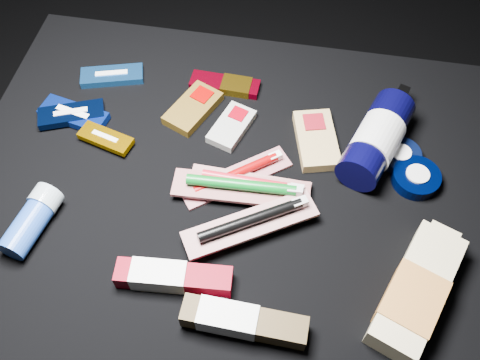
% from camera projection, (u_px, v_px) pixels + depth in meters
% --- Properties ---
extents(ground, '(3.00, 3.00, 0.00)m').
position_uv_depth(ground, '(233.00, 279.00, 1.28)').
color(ground, black).
rests_on(ground, ground).
extents(cloth_table, '(0.98, 0.78, 0.40)m').
position_uv_depth(cloth_table, '(232.00, 241.00, 1.11)').
color(cloth_table, black).
rests_on(cloth_table, ground).
extents(luna_bar_0, '(0.13, 0.08, 0.02)m').
position_uv_depth(luna_bar_0, '(112.00, 76.00, 1.09)').
color(luna_bar_0, '#1A5297').
rests_on(luna_bar_0, cloth_table).
extents(luna_bar_1, '(0.14, 0.08, 0.02)m').
position_uv_depth(luna_bar_1, '(74.00, 115.00, 1.03)').
color(luna_bar_1, '#0B2A9D').
rests_on(luna_bar_1, cloth_table).
extents(luna_bar_2, '(0.13, 0.09, 0.02)m').
position_uv_depth(luna_bar_2, '(72.00, 114.00, 1.03)').
color(luna_bar_2, black).
rests_on(luna_bar_2, cloth_table).
extents(luna_bar_3, '(0.11, 0.06, 0.01)m').
position_uv_depth(luna_bar_3, '(106.00, 138.00, 0.99)').
color(luna_bar_3, '#AC7400').
rests_on(luna_bar_3, cloth_table).
extents(clif_bar_0, '(0.11, 0.13, 0.02)m').
position_uv_depth(clif_bar_0, '(194.00, 107.00, 1.04)').
color(clif_bar_0, '#5A4112').
rests_on(clif_bar_0, cloth_table).
extents(clif_bar_1, '(0.09, 0.11, 0.02)m').
position_uv_depth(clif_bar_1, '(233.00, 125.00, 1.02)').
color(clif_bar_1, '#A3A49E').
rests_on(clif_bar_1, cloth_table).
extents(clif_bar_2, '(0.10, 0.14, 0.02)m').
position_uv_depth(clif_bar_2, '(316.00, 138.00, 1.00)').
color(clif_bar_2, tan).
rests_on(clif_bar_2, cloth_table).
extents(power_bar, '(0.14, 0.05, 0.02)m').
position_uv_depth(power_bar, '(229.00, 85.00, 1.07)').
color(power_bar, maroon).
rests_on(power_bar, cloth_table).
extents(lotion_bottle, '(0.14, 0.25, 0.08)m').
position_uv_depth(lotion_bottle, '(377.00, 139.00, 0.96)').
color(lotion_bottle, black).
rests_on(lotion_bottle, cloth_table).
extents(cream_tin_upper, '(0.08, 0.08, 0.02)m').
position_uv_depth(cream_tin_upper, '(400.00, 156.00, 0.97)').
color(cream_tin_upper, black).
rests_on(cream_tin_upper, cloth_table).
extents(cream_tin_lower, '(0.08, 0.08, 0.03)m').
position_uv_depth(cream_tin_lower, '(416.00, 178.00, 0.95)').
color(cream_tin_lower, black).
rests_on(cream_tin_lower, cloth_table).
extents(bodywash_bottle, '(0.15, 0.24, 0.05)m').
position_uv_depth(bodywash_bottle, '(416.00, 293.00, 0.82)').
color(bodywash_bottle, beige).
rests_on(bodywash_bottle, cloth_table).
extents(deodorant_stick, '(0.07, 0.13, 0.05)m').
position_uv_depth(deodorant_stick, '(32.00, 220.00, 0.88)').
color(deodorant_stick, '#1F49A8').
rests_on(deodorant_stick, cloth_table).
extents(toothbrush_pack_0, '(0.19, 0.16, 0.02)m').
position_uv_depth(toothbrush_pack_0, '(238.00, 175.00, 0.95)').
color(toothbrush_pack_0, '#ACA5A0').
rests_on(toothbrush_pack_0, cloth_table).
extents(toothbrush_pack_1, '(0.21, 0.05, 0.02)m').
position_uv_depth(toothbrush_pack_1, '(251.00, 184.00, 0.93)').
color(toothbrush_pack_1, beige).
rests_on(toothbrush_pack_1, cloth_table).
extents(toothbrush_pack_2, '(0.24, 0.07, 0.03)m').
position_uv_depth(toothbrush_pack_2, '(243.00, 187.00, 0.92)').
color(toothbrush_pack_2, '#A39D98').
rests_on(toothbrush_pack_2, cloth_table).
extents(toothbrush_pack_3, '(0.22, 0.16, 0.03)m').
position_uv_depth(toothbrush_pack_3, '(252.00, 221.00, 0.88)').
color(toothbrush_pack_3, beige).
rests_on(toothbrush_pack_3, cloth_table).
extents(toothpaste_carton_red, '(0.19, 0.06, 0.04)m').
position_uv_depth(toothpaste_carton_red, '(169.00, 277.00, 0.84)').
color(toothpaste_carton_red, maroon).
rests_on(toothpaste_carton_red, cloth_table).
extents(toothpaste_carton_green, '(0.19, 0.05, 0.04)m').
position_uv_depth(toothpaste_carton_green, '(238.00, 320.00, 0.79)').
color(toothpaste_carton_green, '#3F2F15').
rests_on(toothpaste_carton_green, cloth_table).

